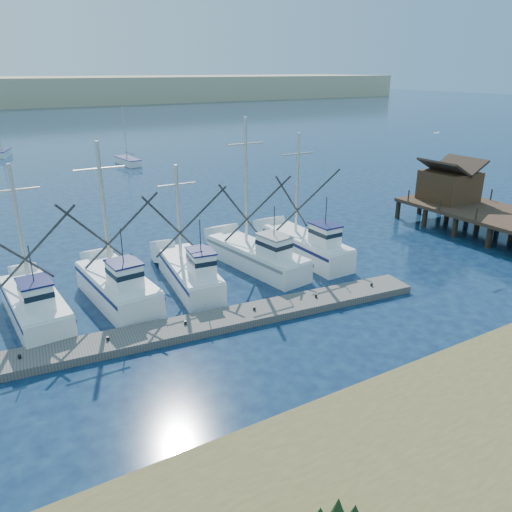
{
  "coord_description": "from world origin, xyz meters",
  "views": [
    {
      "loc": [
        -15.61,
        -17.03,
        13.08
      ],
      "look_at": [
        -0.87,
        8.0,
        2.16
      ],
      "focal_mm": 35.0,
      "sensor_mm": 36.0,
      "label": 1
    }
  ],
  "objects_px": {
    "timber_pier": "(482,202)",
    "sailboat_far": "(2,153)",
    "sailboat_near": "(128,161)",
    "floating_dock": "(148,336)"
  },
  "relations": [
    {
      "from": "timber_pier",
      "to": "sailboat_far",
      "type": "relative_size",
      "value": 2.47
    },
    {
      "from": "floating_dock",
      "to": "sailboat_near",
      "type": "distance_m",
      "value": 51.84
    },
    {
      "from": "sailboat_far",
      "to": "timber_pier",
      "type": "bearing_deg",
      "value": -46.69
    },
    {
      "from": "sailboat_near",
      "to": "sailboat_far",
      "type": "relative_size",
      "value": 1.0
    },
    {
      "from": "timber_pier",
      "to": "floating_dock",
      "type": "bearing_deg",
      "value": -173.91
    },
    {
      "from": "timber_pier",
      "to": "sailboat_near",
      "type": "relative_size",
      "value": 2.47
    },
    {
      "from": "timber_pier",
      "to": "sailboat_far",
      "type": "distance_m",
      "value": 71.38
    },
    {
      "from": "floating_dock",
      "to": "sailboat_far",
      "type": "distance_m",
      "value": 67.35
    },
    {
      "from": "floating_dock",
      "to": "timber_pier",
      "type": "relative_size",
      "value": 1.62
    },
    {
      "from": "sailboat_near",
      "to": "sailboat_far",
      "type": "bearing_deg",
      "value": 125.72
    }
  ]
}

